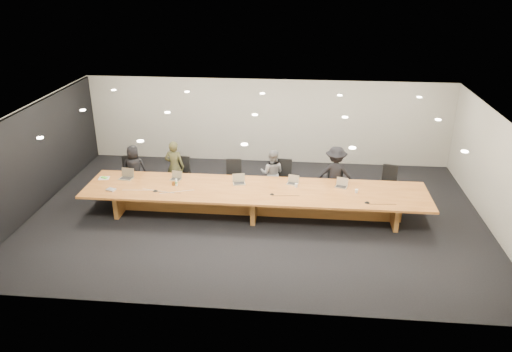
{
  "coord_description": "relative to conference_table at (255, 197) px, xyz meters",
  "views": [
    {
      "loc": [
        1.17,
        -11.83,
        6.19
      ],
      "look_at": [
        0.0,
        0.3,
        1.0
      ],
      "focal_mm": 35.0,
      "sensor_mm": 36.0,
      "label": 1
    }
  ],
  "objects": [
    {
      "name": "chair_far_right",
      "position": [
        3.67,
        1.35,
        -0.02
      ],
      "size": [
        0.61,
        0.61,
        0.99
      ],
      "primitive_type": null,
      "rotation": [
        0.0,
        0.0,
        -0.23
      ],
      "color": "black",
      "rests_on": "ground"
    },
    {
      "name": "mic_left",
      "position": [
        -2.57,
        -0.37,
        0.25
      ],
      "size": [
        0.15,
        0.15,
        0.03
      ],
      "primitive_type": "cone",
      "rotation": [
        0.0,
        0.0,
        -0.16
      ],
      "color": "black",
      "rests_on": "conference_table"
    },
    {
      "name": "conference_table",
      "position": [
        0.0,
        0.0,
        0.0
      ],
      "size": [
        9.0,
        1.8,
        0.75
      ],
      "color": "brown",
      "rests_on": "ground"
    },
    {
      "name": "laptop_c",
      "position": [
        -0.46,
        0.3,
        0.36
      ],
      "size": [
        0.37,
        0.31,
        0.26
      ],
      "primitive_type": null,
      "rotation": [
        0.0,
        0.0,
        0.23
      ],
      "color": "tan",
      "rests_on": "conference_table"
    },
    {
      "name": "person_c",
      "position": [
        0.37,
        1.25,
        0.18
      ],
      "size": [
        0.74,
        0.61,
        1.4
      ],
      "primitive_type": "imported",
      "rotation": [
        0.0,
        0.0,
        3.02
      ],
      "color": "slate",
      "rests_on": "ground"
    },
    {
      "name": "person_d",
      "position": [
        2.14,
        1.12,
        0.28
      ],
      "size": [
        1.08,
        0.67,
        1.6
      ],
      "primitive_type": "imported",
      "rotation": [
        0.0,
        0.0,
        3.07
      ],
      "color": "black",
      "rests_on": "ground"
    },
    {
      "name": "amber_mug",
      "position": [
        -2.19,
        0.05,
        0.28
      ],
      "size": [
        0.09,
        0.09,
        0.1
      ],
      "primitive_type": "cylinder",
      "rotation": [
        0.0,
        0.0,
        0.07
      ],
      "color": "brown",
      "rests_on": "conference_table"
    },
    {
      "name": "mic_center",
      "position": [
        0.47,
        -0.28,
        0.24
      ],
      "size": [
        0.12,
        0.12,
        0.03
      ],
      "primitive_type": "cone",
      "rotation": [
        0.0,
        0.0,
        0.04
      ],
      "color": "black",
      "rests_on": "conference_table"
    },
    {
      "name": "paper_cup_far",
      "position": [
        2.63,
        0.04,
        0.28
      ],
      "size": [
        0.08,
        0.08,
        0.09
      ],
      "primitive_type": "cone",
      "rotation": [
        0.0,
        0.0,
        -0.03
      ],
      "color": "silver",
      "rests_on": "conference_table"
    },
    {
      "name": "lime_gadget",
      "position": [
        -4.2,
        0.3,
        0.26
      ],
      "size": [
        0.2,
        0.15,
        0.03
      ],
      "primitive_type": "cube",
      "rotation": [
        0.0,
        0.0,
        -0.39
      ],
      "color": "green",
      "rests_on": "notepad"
    },
    {
      "name": "laptop_e",
      "position": [
        2.26,
        0.35,
        0.35
      ],
      "size": [
        0.36,
        0.3,
        0.24
      ],
      "primitive_type": null,
      "rotation": [
        0.0,
        0.0,
        -0.3
      ],
      "color": "#BEAD91",
      "rests_on": "conference_table"
    },
    {
      "name": "chair_far_left",
      "position": [
        -3.85,
        1.33,
        -0.02
      ],
      "size": [
        0.62,
        0.62,
        1.0
      ],
      "primitive_type": null,
      "rotation": [
        0.0,
        0.0,
        0.25
      ],
      "color": "black",
      "rests_on": "ground"
    },
    {
      "name": "laptop_d",
      "position": [
        0.97,
        0.43,
        0.34
      ],
      "size": [
        0.34,
        0.28,
        0.23
      ],
      "primitive_type": null,
      "rotation": [
        0.0,
        0.0,
        -0.26
      ],
      "color": "#C6B797",
      "rests_on": "conference_table"
    },
    {
      "name": "ground",
      "position": [
        0.0,
        0.0,
        -0.52
      ],
      "size": [
        12.0,
        12.0,
        0.0
      ],
      "primitive_type": "plane",
      "color": "black",
      "rests_on": "ground"
    },
    {
      "name": "mic_right",
      "position": [
        2.85,
        -0.54,
        0.25
      ],
      "size": [
        0.17,
        0.17,
        0.03
      ],
      "primitive_type": "cone",
      "rotation": [
        0.0,
        0.0,
        -0.33
      ],
      "color": "black",
      "rests_on": "conference_table"
    },
    {
      "name": "paper_cup_near",
      "position": [
        1.08,
        0.24,
        0.28
      ],
      "size": [
        0.08,
        0.08,
        0.1
      ],
      "primitive_type": "cone",
      "rotation": [
        0.0,
        0.0,
        -0.01
      ],
      "color": "beige",
      "rests_on": "conference_table"
    },
    {
      "name": "chair_mid_left",
      "position": [
        -0.74,
        1.21,
        0.0
      ],
      "size": [
        0.55,
        0.55,
        1.05
      ],
      "primitive_type": null,
      "rotation": [
        0.0,
        0.0,
        0.03
      ],
      "color": "black",
      "rests_on": "ground"
    },
    {
      "name": "laptop_a",
      "position": [
        -3.59,
        0.34,
        0.37
      ],
      "size": [
        0.39,
        0.31,
        0.28
      ],
      "primitive_type": null,
      "rotation": [
        0.0,
        0.0,
        -0.14
      ],
      "color": "tan",
      "rests_on": "conference_table"
    },
    {
      "name": "chair_right",
      "position": [
        2.13,
        1.19,
        -0.01
      ],
      "size": [
        0.59,
        0.59,
        1.01
      ],
      "primitive_type": null,
      "rotation": [
        0.0,
        0.0,
        -0.16
      ],
      "color": "black",
      "rests_on": "ground"
    },
    {
      "name": "chair_left",
      "position": [
        -2.3,
        1.29,
        0.01
      ],
      "size": [
        0.6,
        0.6,
        1.06
      ],
      "primitive_type": null,
      "rotation": [
        0.0,
        0.0,
        -0.12
      ],
      "color": "black",
      "rests_on": "ground"
    },
    {
      "name": "back_wall",
      "position": [
        0.0,
        4.0,
        0.88
      ],
      "size": [
        12.0,
        0.02,
        2.8
      ],
      "primitive_type": "cube",
      "color": "beige",
      "rests_on": "ground"
    },
    {
      "name": "person_a",
      "position": [
        -3.64,
        1.17,
        0.19
      ],
      "size": [
        0.77,
        0.58,
        1.41
      ],
      "primitive_type": "imported",
      "rotation": [
        0.0,
        0.0,
        3.34
      ],
      "color": "black",
      "rests_on": "ground"
    },
    {
      "name": "person_b",
      "position": [
        -2.46,
        1.26,
        0.26
      ],
      "size": [
        0.6,
        0.42,
        1.56
      ],
      "primitive_type": "imported",
      "rotation": [
        0.0,
        0.0,
        3.06
      ],
      "color": "#32321B",
      "rests_on": "ground"
    },
    {
      "name": "notepad",
      "position": [
        -4.21,
        0.31,
        0.24
      ],
      "size": [
        0.31,
        0.27,
        0.02
      ],
      "primitive_type": "cube",
      "rotation": [
        0.0,
        0.0,
        0.15
      ],
      "color": "silver",
      "rests_on": "conference_table"
    },
    {
      "name": "av_box",
      "position": [
        -3.74,
        -0.42,
        0.25
      ],
      "size": [
        0.27,
        0.23,
        0.03
      ],
      "primitive_type": "cube",
      "rotation": [
        0.0,
        0.0,
        -0.33
      ],
      "color": "#B5B5BA",
      "rests_on": "conference_table"
    },
    {
      "name": "chair_mid_right",
      "position": [
        0.66,
        1.15,
        0.04
      ],
      "size": [
        0.63,
        0.63,
        1.12
      ],
      "primitive_type": null,
      "rotation": [
        0.0,
        0.0,
        -0.1
      ],
      "color": "black",
      "rests_on": "ground"
    },
    {
      "name": "water_bottle",
      "position": [
        -2.1,
        0.02,
        0.33
      ],
      "size": [
        0.08,
        0.08,
        0.19
      ],
      "primitive_type": "cylinder",
      "rotation": [
        0.0,
        0.0,
        0.36
      ],
      "color": "silver",
      "rests_on": "conference_table"
    },
    {
      "name": "laptop_b",
      "position": [
        -2.23,
        0.41,
        0.34
      ],
      "size": [
        0.33,
        0.26,
        0.23
      ],
      "primitive_type": null,
      "rotation": [
        0.0,
        0.0,
        -0.19
      ],
      "color": "tan",
      "rests_on": "conference_table"
    },
    {
      "name": "left_wall_panel",
      "position": [
        -5.94,
        0.0,
        0.85
      ],
      "size": [
        0.08,
        7.84,
        2.74
      ],
      "primitive_type": "cube",
      "color": "black",
      "rests_on": "ground"
    }
  ]
}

